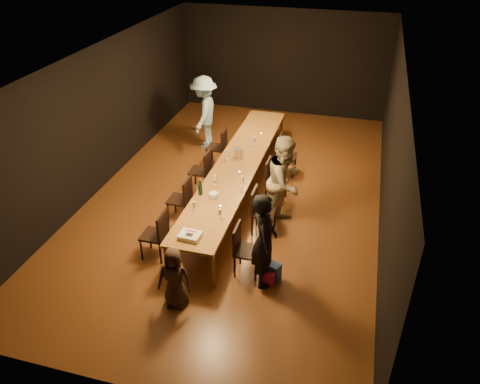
% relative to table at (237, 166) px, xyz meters
% --- Properties ---
extents(ground, '(10.00, 10.00, 0.00)m').
position_rel_table_xyz_m(ground, '(0.00, 0.00, -0.70)').
color(ground, '#4E3013').
rests_on(ground, ground).
extents(room_shell, '(6.04, 10.04, 3.02)m').
position_rel_table_xyz_m(room_shell, '(0.00, 0.00, 1.38)').
color(room_shell, black).
rests_on(room_shell, ground).
extents(table, '(0.90, 6.00, 0.75)m').
position_rel_table_xyz_m(table, '(0.00, 0.00, 0.00)').
color(table, '#8E5E29').
rests_on(table, ground).
extents(chair_right_0, '(0.42, 0.42, 0.93)m').
position_rel_table_xyz_m(chair_right_0, '(0.85, -2.40, -0.24)').
color(chair_right_0, black).
rests_on(chair_right_0, ground).
extents(chair_right_1, '(0.42, 0.42, 0.93)m').
position_rel_table_xyz_m(chair_right_1, '(0.85, -1.20, -0.24)').
color(chair_right_1, black).
rests_on(chair_right_1, ground).
extents(chair_right_2, '(0.42, 0.42, 0.93)m').
position_rel_table_xyz_m(chair_right_2, '(0.85, 0.00, -0.24)').
color(chair_right_2, black).
rests_on(chair_right_2, ground).
extents(chair_right_3, '(0.42, 0.42, 0.93)m').
position_rel_table_xyz_m(chair_right_3, '(0.85, 1.20, -0.24)').
color(chair_right_3, black).
rests_on(chair_right_3, ground).
extents(chair_left_0, '(0.42, 0.42, 0.93)m').
position_rel_table_xyz_m(chair_left_0, '(-0.85, -2.40, -0.24)').
color(chair_left_0, black).
rests_on(chair_left_0, ground).
extents(chair_left_1, '(0.42, 0.42, 0.93)m').
position_rel_table_xyz_m(chair_left_1, '(-0.85, -1.20, -0.24)').
color(chair_left_1, black).
rests_on(chair_left_1, ground).
extents(chair_left_2, '(0.42, 0.42, 0.93)m').
position_rel_table_xyz_m(chair_left_2, '(-0.85, 0.00, -0.24)').
color(chair_left_2, black).
rests_on(chair_left_2, ground).
extents(chair_left_3, '(0.42, 0.42, 0.93)m').
position_rel_table_xyz_m(chair_left_3, '(-0.85, 1.20, -0.24)').
color(chair_left_3, black).
rests_on(chair_left_3, ground).
extents(woman_birthday, '(0.56, 0.70, 1.69)m').
position_rel_table_xyz_m(woman_birthday, '(1.15, -2.54, 0.14)').
color(woman_birthday, black).
rests_on(woman_birthday, ground).
extents(woman_tan, '(0.95, 1.08, 1.85)m').
position_rel_table_xyz_m(woman_tan, '(1.15, -0.78, 0.22)').
color(woman_tan, tan).
rests_on(woman_tan, ground).
extents(man_blue, '(0.77, 1.24, 1.85)m').
position_rel_table_xyz_m(man_blue, '(-1.45, 2.10, 0.22)').
color(man_blue, '#90BADF').
rests_on(man_blue, ground).
extents(child, '(0.56, 0.40, 1.06)m').
position_rel_table_xyz_m(child, '(-0.05, -3.41, -0.17)').
color(child, '#392820').
rests_on(child, ground).
extents(gift_bag_red, '(0.22, 0.14, 0.24)m').
position_rel_table_xyz_m(gift_bag_red, '(1.26, -2.60, -0.58)').
color(gift_bag_red, '#DC2163').
rests_on(gift_bag_red, ground).
extents(gift_bag_blue, '(0.30, 0.25, 0.32)m').
position_rel_table_xyz_m(gift_bag_blue, '(1.29, -2.46, -0.54)').
color(gift_bag_blue, '#264FA4').
rests_on(gift_bag_blue, ground).
extents(birthday_cake, '(0.36, 0.30, 0.08)m').
position_rel_table_xyz_m(birthday_cake, '(-0.05, -2.67, 0.09)').
color(birthday_cake, white).
rests_on(birthday_cake, table).
extents(plate_stack, '(0.21, 0.21, 0.10)m').
position_rel_table_xyz_m(plate_stack, '(-0.06, -1.40, 0.10)').
color(plate_stack, white).
rests_on(plate_stack, table).
extents(champagne_bottle, '(0.11, 0.11, 0.34)m').
position_rel_table_xyz_m(champagne_bottle, '(-0.33, -1.36, 0.22)').
color(champagne_bottle, black).
rests_on(champagne_bottle, table).
extents(ice_bucket, '(0.20, 0.20, 0.20)m').
position_rel_table_xyz_m(ice_bucket, '(-0.06, 0.30, 0.15)').
color(ice_bucket, '#B7B8BC').
rests_on(ice_bucket, table).
extents(wineglass_0, '(0.06, 0.06, 0.21)m').
position_rel_table_xyz_m(wineglass_0, '(-0.25, -1.93, 0.15)').
color(wineglass_0, beige).
rests_on(wineglass_0, table).
extents(wineglass_1, '(0.06, 0.06, 0.21)m').
position_rel_table_xyz_m(wineglass_1, '(0.25, -2.03, 0.15)').
color(wineglass_1, beige).
rests_on(wineglass_1, table).
extents(wineglass_2, '(0.06, 0.06, 0.21)m').
position_rel_table_xyz_m(wineglass_2, '(-0.19, -0.95, 0.15)').
color(wineglass_2, silver).
rests_on(wineglass_2, table).
extents(wineglass_3, '(0.06, 0.06, 0.21)m').
position_rel_table_xyz_m(wineglass_3, '(0.34, -0.84, 0.15)').
color(wineglass_3, beige).
rests_on(wineglass_3, table).
extents(wineglass_4, '(0.06, 0.06, 0.21)m').
position_rel_table_xyz_m(wineglass_4, '(-0.27, 0.15, 0.15)').
color(wineglass_4, silver).
rests_on(wineglass_4, table).
extents(wineglass_5, '(0.06, 0.06, 0.21)m').
position_rel_table_xyz_m(wineglass_5, '(0.13, 0.94, 0.15)').
color(wineglass_5, silver).
rests_on(wineglass_5, table).
extents(tealight_near, '(0.05, 0.05, 0.03)m').
position_rel_table_xyz_m(tealight_near, '(0.15, -1.68, 0.06)').
color(tealight_near, '#B2B7B2').
rests_on(tealight_near, table).
extents(tealight_mid, '(0.05, 0.05, 0.03)m').
position_rel_table_xyz_m(tealight_mid, '(0.15, -0.38, 0.06)').
color(tealight_mid, '#B2B7B2').
rests_on(tealight_mid, table).
extents(tealight_far, '(0.05, 0.05, 0.03)m').
position_rel_table_xyz_m(tealight_far, '(0.15, 1.55, 0.06)').
color(tealight_far, '#B2B7B2').
rests_on(tealight_far, table).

